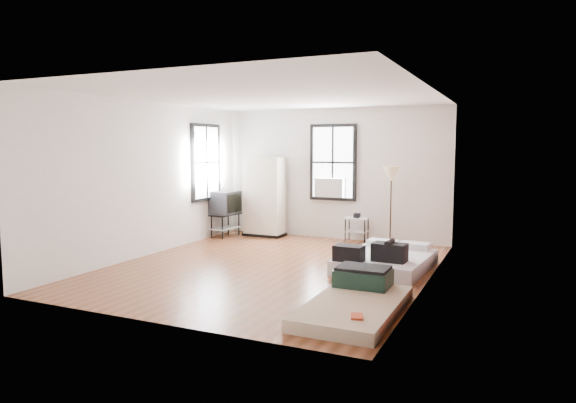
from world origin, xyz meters
The scene contains 8 objects.
ground centered at (0.00, 0.00, 0.00)m, with size 6.00×6.00×0.00m, color #5E2F18.
room_shell centered at (0.23, 0.36, 1.74)m, with size 5.02×6.02×2.80m.
mattress_main centered at (1.74, 0.60, 0.16)m, with size 1.41×1.85×0.57m.
mattress_bare centered at (1.93, -1.60, 0.12)m, with size 1.01×1.91×0.41m.
wardrobe centered at (-1.49, 2.65, 0.87)m, with size 0.89×0.51×1.75m.
side_table centered at (0.62, 2.72, 0.41)m, with size 0.48×0.39×0.61m.
floor_lamp centered at (1.34, 2.65, 1.36)m, with size 0.34×0.34×1.59m.
tv_stand centered at (-2.21, 2.16, 0.72)m, with size 0.56×0.76×1.01m.
Camera 1 is at (3.68, -7.48, 1.96)m, focal length 32.00 mm.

